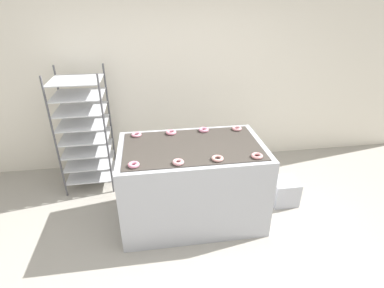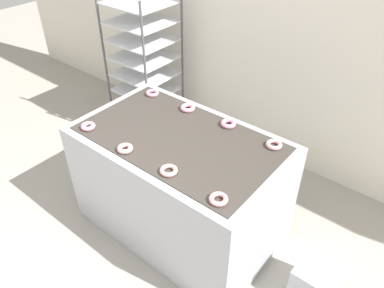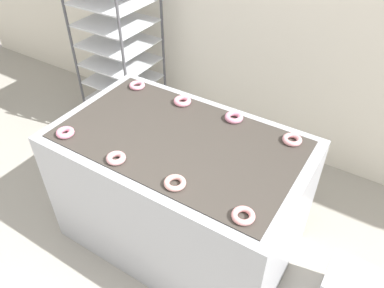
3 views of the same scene
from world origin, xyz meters
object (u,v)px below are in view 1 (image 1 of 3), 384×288
Objects in this scene: fryer_machine at (192,183)px; donut_far_right at (237,128)px; donut_near_midright at (217,158)px; donut_far_midright at (204,130)px; glaze_bin at (284,191)px; donut_far_left at (136,135)px; donut_far_midleft at (171,132)px; donut_near_midleft at (178,162)px; baking_rack_cart at (85,130)px; donut_near_right at (257,156)px; donut_near_left at (134,165)px.

donut_far_right is at bearing 29.63° from fryer_machine.
donut_near_midright is 0.68m from donut_far_midright.
fryer_machine is 1.22m from glaze_bin.
fryer_machine is at bearing -29.82° from donut_far_left.
fryer_machine is at bearing -60.00° from donut_far_midleft.
donut_near_midleft reaches higher than glaze_bin.
glaze_bin is 2.75× the size of donut_far_right.
donut_far_left is 1.17m from donut_far_right.
donut_near_midright reaches higher than glaze_bin.
baking_rack_cart reaches higher than donut_far_left.
donut_far_midright is at bearing 177.49° from donut_far_right.
glaze_bin is 1.33m from donut_near_midright.
glaze_bin is 1.08m from donut_near_right.
baking_rack_cart is at bearing 161.63° from glaze_bin.
donut_far_midright reaches higher than donut_far_left.
donut_far_midleft is at bearing 170.13° from glaze_bin.
glaze_bin is 2.68× the size of donut_far_midright.
donut_near_midright reaches higher than fryer_machine.
fryer_machine is 0.83m from donut_far_right.
fryer_machine is at bearing -35.64° from baking_rack_cart.
donut_far_midright is (-0.99, 0.25, 0.80)m from glaze_bin.
glaze_bin is at bearing -9.87° from donut_far_midleft.
fryer_machine is 13.35× the size of donut_near_midright.
donut_far_right is (1.19, 0.67, -0.00)m from donut_near_left.
donut_near_right is at bearing -29.80° from donut_far_left.
fryer_machine is 14.13× the size of donut_near_midleft.
donut_near_midleft is at bearing -89.42° from donut_far_midleft.
donut_far_midright is (1.46, -0.56, 0.15)m from baking_rack_cart.
fryer_machine is 13.59× the size of donut_near_right.
fryer_machine is 0.62m from donut_far_midleft.
donut_far_midright is at bearing 61.78° from donut_near_midleft.
glaze_bin is 2.89× the size of donut_near_midleft.
donut_near_midright is at bearing -89.22° from donut_far_midright.
donut_near_midright and donut_near_right have the same top height.
baking_rack_cart is 1.66m from donut_near_midleft.
donut_near_left reaches higher than donut_far_left.
donut_near_left is 1.36m from donut_far_right.
donut_near_left is (-1.78, -0.43, 0.80)m from glaze_bin.
donut_near_left and donut_near_midleft have the same top height.
donut_far_left is (-0.59, 0.34, 0.48)m from fryer_machine.
donut_far_left is at bearing -40.05° from baking_rack_cart.
donut_near_right is at bearing -143.34° from glaze_bin.
donut_far_midleft is (0.41, 0.67, 0.00)m from donut_near_left.
fryer_machine is 0.62m from donut_near_midright.
glaze_bin is at bearing 36.66° from donut_near_right.
glaze_bin is at bearing 4.61° from fryer_machine.
donut_far_right is (1.17, -0.00, 0.00)m from donut_far_left.
donut_far_right is (0.39, 0.67, 0.00)m from donut_near_midright.
donut_far_left reaches higher than glaze_bin.
donut_far_midleft reaches higher than donut_near_right.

